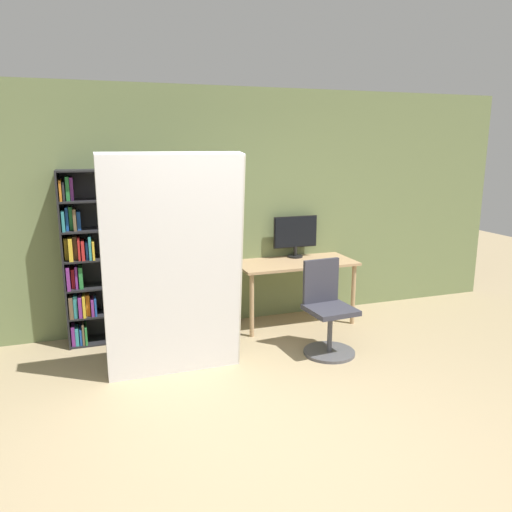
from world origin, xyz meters
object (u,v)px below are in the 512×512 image
at_px(bookshelf, 94,260).
at_px(mattress_near, 174,269).
at_px(monitor, 295,234).
at_px(office_chair, 327,316).

xyz_separation_m(bookshelf, mattress_near, (0.65, -1.12, 0.12)).
xyz_separation_m(monitor, mattress_near, (-1.66, -1.14, -0.02)).
distance_m(office_chair, bookshelf, 2.49).
distance_m(monitor, office_chair, 1.30).
xyz_separation_m(monitor, bookshelf, (-2.30, -0.03, -0.14)).
bearing_deg(monitor, bookshelf, -179.29).
relative_size(bookshelf, mattress_near, 0.91).
xyz_separation_m(office_chair, bookshelf, (-2.18, 1.09, 0.51)).
height_order(monitor, mattress_near, mattress_near).
bearing_deg(mattress_near, bookshelf, 120.13).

